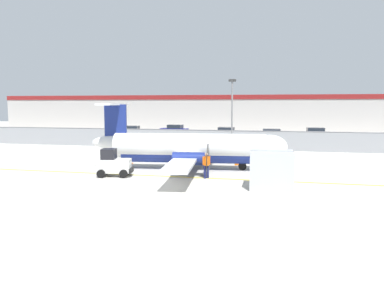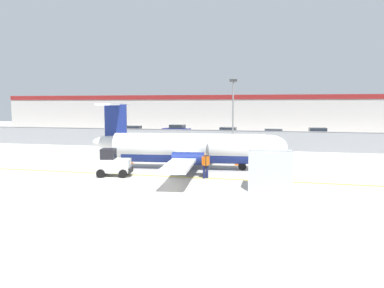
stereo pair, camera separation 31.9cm
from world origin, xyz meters
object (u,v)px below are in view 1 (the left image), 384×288
object	(u,v)px
ground_crew_worker	(206,164)
apron_light_pole	(232,110)
traffic_cone_near_left	(237,161)
parked_car_4	(314,134)
parked_car_1	(175,130)
traffic_cone_far_left	(131,160)
commuter_airplane	(193,148)
parked_car_2	(225,133)
baggage_tug	(113,164)
traffic_cone_near_right	(185,168)
parked_car_3	(272,135)
cargo_container	(272,170)
parked_car_0	(132,131)

from	to	relation	value
ground_crew_worker	apron_light_pole	xyz separation A→B (m)	(0.22, 12.61, 3.35)
traffic_cone_near_left	parked_car_4	xyz separation A→B (m)	(8.18, 23.22, 0.58)
parked_car_1	traffic_cone_far_left	bearing A→B (deg)	103.65
traffic_cone_near_left	commuter_airplane	bearing A→B (deg)	-138.55
ground_crew_worker	apron_light_pole	bearing A→B (deg)	148.35
commuter_airplane	traffic_cone_near_left	size ratio (longest dim) A/B	25.12
traffic_cone_far_left	parked_car_2	size ratio (longest dim) A/B	0.15
parked_car_2	traffic_cone_near_left	bearing A→B (deg)	100.04
baggage_tug	apron_light_pole	xyz separation A→B (m)	(6.48, 13.31, 3.45)
traffic_cone_near_right	traffic_cone_far_left	xyz separation A→B (m)	(-5.33, 2.82, 0.00)
parked_car_1	parked_car_3	size ratio (longest dim) A/B	1.02
baggage_tug	parked_car_3	size ratio (longest dim) A/B	0.59
cargo_container	parked_car_3	distance (m)	27.35
ground_crew_worker	traffic_cone_near_left	bearing A→B (deg)	135.76
parked_car_2	cargo_container	bearing A→B (deg)	102.66
traffic_cone_near_left	parked_car_2	world-z (taller)	parked_car_2
apron_light_pole	traffic_cone_near_left	bearing A→B (deg)	-79.99
baggage_tug	parked_car_1	xyz separation A→B (m)	(-4.64, 32.73, 0.04)
traffic_cone_near_left	parked_car_2	distance (m)	21.88
baggage_tug	parked_car_4	distance (m)	33.73
cargo_container	traffic_cone_far_left	xyz separation A→B (m)	(-11.42, 6.87, -0.79)
traffic_cone_far_left	cargo_container	bearing A→B (deg)	-31.04
traffic_cone_near_left	parked_car_4	size ratio (longest dim) A/B	0.15
traffic_cone_near_right	apron_light_pole	size ratio (longest dim) A/B	0.09
parked_car_4	apron_light_pole	world-z (taller)	apron_light_pole
ground_crew_worker	parked_car_1	xyz separation A→B (m)	(-10.90, 32.03, -0.06)
parked_car_2	parked_car_4	distance (m)	12.05
baggage_tug	apron_light_pole	size ratio (longest dim) A/B	0.34
commuter_airplane	traffic_cone_far_left	xyz separation A→B (m)	(-5.57, 1.53, -1.29)
baggage_tug	parked_car_4	world-z (taller)	baggage_tug
cargo_container	parked_car_0	distance (m)	36.36
ground_crew_worker	parked_car_3	xyz separation A→B (m)	(4.03, 25.17, -0.06)
commuter_airplane	parked_car_1	distance (m)	30.33
baggage_tug	parked_car_0	bearing A→B (deg)	98.18
baggage_tug	parked_car_0	xyz separation A→B (m)	(-10.00, 28.57, 0.04)
parked_car_0	commuter_airplane	bearing A→B (deg)	-63.68
ground_crew_worker	traffic_cone_near_right	world-z (taller)	ground_crew_worker
ground_crew_worker	traffic_cone_near_right	bearing A→B (deg)	-165.78
commuter_airplane	parked_car_4	world-z (taller)	commuter_airplane
baggage_tug	parked_car_1	bearing A→B (deg)	86.96
parked_car_2	parked_car_3	xyz separation A→B (m)	(6.36, -2.22, 0.00)
traffic_cone_near_left	traffic_cone_far_left	xyz separation A→B (m)	(-8.61, -1.15, 0.00)
traffic_cone_far_left	parked_car_2	bearing A→B (deg)	77.91
ground_crew_worker	parked_car_4	size ratio (longest dim) A/B	0.39
baggage_tug	parked_car_4	bearing A→B (deg)	50.85
traffic_cone_near_right	apron_light_pole	distance (m)	11.64
ground_crew_worker	cargo_container	distance (m)	4.75
traffic_cone_near_left	traffic_cone_near_right	xyz separation A→B (m)	(-3.28, -3.97, 0.00)
traffic_cone_near_left	cargo_container	bearing A→B (deg)	-70.73
traffic_cone_near_right	parked_car_3	size ratio (longest dim) A/B	0.15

